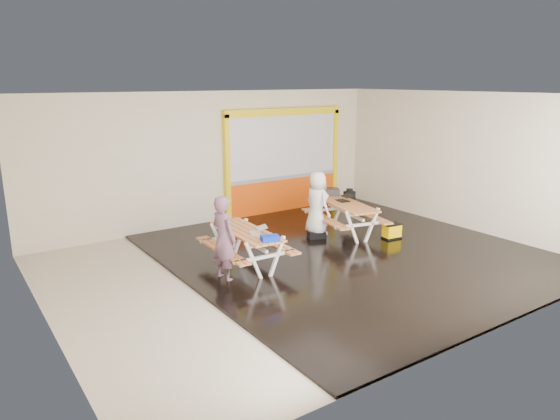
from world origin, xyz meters
TOP-DOWN VIEW (x-y plane):
  - room at (0.00, 0.00)m, footprint 10.02×8.02m
  - deck at (1.25, 0.00)m, footprint 7.50×7.98m
  - kiosk at (2.20, 3.93)m, footprint 3.88×0.16m
  - picnic_table_left at (-1.09, 0.53)m, footprint 1.44×2.07m
  - picnic_table_right at (2.10, 1.12)m, footprint 1.81×2.33m
  - person_left at (-1.78, 0.18)m, footprint 0.50×0.67m
  - person_right at (1.40, 1.35)m, footprint 0.50×0.76m
  - laptop_left at (-1.00, 0.23)m, footprint 0.43×0.41m
  - laptop_right at (2.22, 1.31)m, footprint 0.42×0.38m
  - blue_pouch at (-1.06, -0.33)m, footprint 0.39×0.33m
  - toolbox at (2.35, 1.93)m, footprint 0.42×0.36m
  - backpack at (2.77, 1.73)m, footprint 0.30×0.22m
  - dark_case at (1.30, 1.23)m, footprint 0.50×0.44m
  - fluke_bag at (2.77, 0.17)m, footprint 0.46×0.32m

SIDE VIEW (x-z plane):
  - deck at x=1.25m, z-range 0.00..0.05m
  - dark_case at x=1.30m, z-range 0.05..0.20m
  - fluke_bag at x=2.77m, z-range 0.04..0.42m
  - picnic_table_left at x=-1.09m, z-range 0.21..1.02m
  - picnic_table_right at x=2.10m, z-range 0.22..1.06m
  - backpack at x=2.77m, z-range 0.54..1.00m
  - person_left at x=-1.78m, z-range 0.01..1.69m
  - laptop_left at x=-1.00m, z-range 0.78..0.92m
  - blue_pouch at x=-1.06m, z-range 0.81..0.91m
  - person_right at x=1.40m, z-range 0.09..1.65m
  - laptop_right at x=2.22m, z-range 0.81..0.96m
  - toolbox at x=2.35m, z-range 0.81..1.03m
  - kiosk at x=2.20m, z-range -0.06..2.94m
  - room at x=0.00m, z-range -0.01..3.51m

